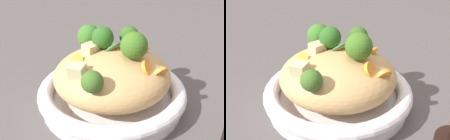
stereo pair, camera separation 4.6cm
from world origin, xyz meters
TOP-DOWN VIEW (x-y plane):
  - ground_plane at (0.00, 0.00)m, footprint 3.00×3.00m
  - serving_bowl at (0.00, 0.00)m, footprint 0.29×0.29m
  - noodle_heap at (-0.00, 0.00)m, footprint 0.22×0.22m
  - broccoli_florets at (0.01, 0.01)m, footprint 0.21×0.18m
  - carrot_coins at (0.00, -0.03)m, footprint 0.13×0.17m
  - zucchini_slices at (0.04, 0.05)m, footprint 0.09×0.11m
  - chicken_chunks at (-0.02, 0.04)m, footprint 0.16×0.08m

SIDE VIEW (x-z plane):
  - ground_plane at x=0.00m, z-range 0.00..0.00m
  - serving_bowl at x=0.00m, z-range 0.00..0.05m
  - noodle_heap at x=0.00m, z-range 0.01..0.11m
  - carrot_coins at x=0.00m, z-range 0.08..0.12m
  - zucchini_slices at x=0.04m, z-range 0.08..0.12m
  - chicken_chunks at x=-0.02m, z-range 0.09..0.12m
  - broccoli_florets at x=0.01m, z-range 0.08..0.16m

